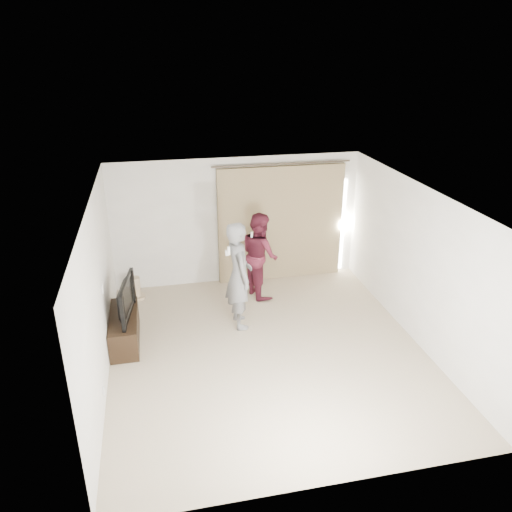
{
  "coord_description": "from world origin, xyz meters",
  "views": [
    {
      "loc": [
        -1.61,
        -6.66,
        4.64
      ],
      "look_at": [
        0.06,
        1.2,
        1.18
      ],
      "focal_mm": 35.0,
      "sensor_mm": 36.0,
      "label": 1
    }
  ],
  "objects_px": {
    "tv_console": "(125,329)",
    "person_woman": "(260,255)",
    "tv": "(121,299)",
    "person_man": "(239,275)"
  },
  "relations": [
    {
      "from": "person_man",
      "to": "person_woman",
      "type": "bearing_deg",
      "value": 60.46
    },
    {
      "from": "person_man",
      "to": "tv_console",
      "type": "bearing_deg",
      "value": -175.18
    },
    {
      "from": "tv_console",
      "to": "person_man",
      "type": "xyz_separation_m",
      "value": [
        1.97,
        0.17,
        0.71
      ]
    },
    {
      "from": "person_man",
      "to": "person_woman",
      "type": "xyz_separation_m",
      "value": [
        0.6,
        1.06,
        -0.11
      ]
    },
    {
      "from": "tv_console",
      "to": "person_woman",
      "type": "relative_size",
      "value": 0.77
    },
    {
      "from": "tv_console",
      "to": "person_man",
      "type": "height_order",
      "value": "person_man"
    },
    {
      "from": "tv_console",
      "to": "person_man",
      "type": "relative_size",
      "value": 0.68
    },
    {
      "from": "tv",
      "to": "tv_console",
      "type": "bearing_deg",
      "value": 0.0
    },
    {
      "from": "tv_console",
      "to": "person_man",
      "type": "bearing_deg",
      "value": 4.82
    },
    {
      "from": "tv_console",
      "to": "person_woman",
      "type": "xyz_separation_m",
      "value": [
        2.57,
        1.23,
        0.6
      ]
    }
  ]
}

